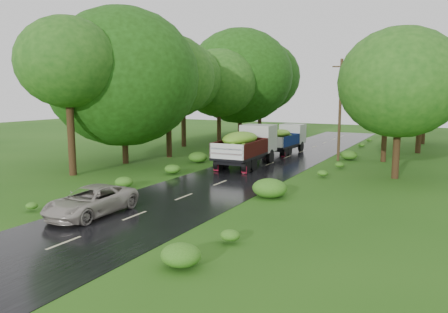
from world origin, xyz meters
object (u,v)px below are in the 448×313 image
Objects in this scene: truck_far at (286,137)px; car at (91,201)px; truck_near at (248,144)px; utility_pole at (340,109)px.

truck_far is 1.31× the size of car.
truck_far is at bearing 87.05° from car.
truck_near is at bearing -88.90° from truck_far.
utility_pole is at bearing 43.87° from truck_near.
truck_near is at bearing -151.67° from utility_pole.
car is 0.57× the size of utility_pole.
car is at bearing -124.07° from utility_pole.
truck_near is at bearing 86.32° from car.
truck_near is 15.30m from car.
truck_near is 7.95m from truck_far.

